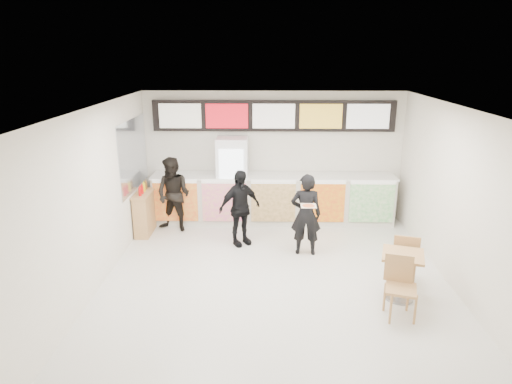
{
  "coord_description": "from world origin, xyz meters",
  "views": [
    {
      "loc": [
        -0.19,
        -6.97,
        3.84
      ],
      "look_at": [
        -0.36,
        1.2,
        1.32
      ],
      "focal_mm": 32.0,
      "sensor_mm": 36.0,
      "label": 1
    }
  ],
  "objects_px": {
    "customer_main": "(306,215)",
    "customer_mid": "(240,208)",
    "drinks_fridge": "(233,181)",
    "service_counter": "(273,199)",
    "condiment_ledge": "(144,213)",
    "cafe_table": "(402,268)",
    "customer_left": "(174,195)"
  },
  "relations": [
    {
      "from": "customer_left",
      "to": "cafe_table",
      "type": "bearing_deg",
      "value": -14.08
    },
    {
      "from": "service_counter",
      "to": "customer_left",
      "type": "distance_m",
      "value": 2.28
    },
    {
      "from": "customer_main",
      "to": "customer_mid",
      "type": "relative_size",
      "value": 1.03
    },
    {
      "from": "drinks_fridge",
      "to": "service_counter",
      "type": "bearing_deg",
      "value": -0.99
    },
    {
      "from": "service_counter",
      "to": "cafe_table",
      "type": "relative_size",
      "value": 3.35
    },
    {
      "from": "customer_left",
      "to": "customer_main",
      "type": "bearing_deg",
      "value": -2.35
    },
    {
      "from": "service_counter",
      "to": "drinks_fridge",
      "type": "distance_m",
      "value": 1.03
    },
    {
      "from": "customer_mid",
      "to": "cafe_table",
      "type": "xyz_separation_m",
      "value": [
        2.7,
        -2.14,
        -0.25
      ]
    },
    {
      "from": "drinks_fridge",
      "to": "customer_mid",
      "type": "bearing_deg",
      "value": -79.91
    },
    {
      "from": "service_counter",
      "to": "drinks_fridge",
      "type": "relative_size",
      "value": 2.78
    },
    {
      "from": "customer_left",
      "to": "cafe_table",
      "type": "relative_size",
      "value": 1.0
    },
    {
      "from": "customer_main",
      "to": "condiment_ledge",
      "type": "relative_size",
      "value": 1.47
    },
    {
      "from": "drinks_fridge",
      "to": "cafe_table",
      "type": "bearing_deg",
      "value": -49.64
    },
    {
      "from": "customer_left",
      "to": "cafe_table",
      "type": "distance_m",
      "value": 5.11
    },
    {
      "from": "customer_left",
      "to": "customer_mid",
      "type": "bearing_deg",
      "value": -6.22
    },
    {
      "from": "customer_main",
      "to": "condiment_ledge",
      "type": "bearing_deg",
      "value": -12.83
    },
    {
      "from": "service_counter",
      "to": "customer_main",
      "type": "distance_m",
      "value": 1.85
    },
    {
      "from": "drinks_fridge",
      "to": "condiment_ledge",
      "type": "xyz_separation_m",
      "value": [
        -1.89,
        -0.76,
        -0.53
      ]
    },
    {
      "from": "customer_mid",
      "to": "cafe_table",
      "type": "distance_m",
      "value": 3.46
    },
    {
      "from": "drinks_fridge",
      "to": "customer_main",
      "type": "height_order",
      "value": "drinks_fridge"
    },
    {
      "from": "condiment_ledge",
      "to": "customer_left",
      "type": "bearing_deg",
      "value": 18.03
    },
    {
      "from": "customer_mid",
      "to": "condiment_ledge",
      "type": "bearing_deg",
      "value": 132.23
    },
    {
      "from": "customer_main",
      "to": "cafe_table",
      "type": "distance_m",
      "value": 2.22
    },
    {
      "from": "drinks_fridge",
      "to": "condiment_ledge",
      "type": "relative_size",
      "value": 1.8
    },
    {
      "from": "condiment_ledge",
      "to": "service_counter",
      "type": "bearing_deg",
      "value": 14.77
    },
    {
      "from": "service_counter",
      "to": "customer_left",
      "type": "xyz_separation_m",
      "value": [
        -2.2,
        -0.54,
        0.26
      ]
    },
    {
      "from": "service_counter",
      "to": "customer_mid",
      "type": "xyz_separation_m",
      "value": [
        -0.7,
        -1.3,
        0.22
      ]
    },
    {
      "from": "drinks_fridge",
      "to": "condiment_ledge",
      "type": "height_order",
      "value": "drinks_fridge"
    },
    {
      "from": "service_counter",
      "to": "cafe_table",
      "type": "xyz_separation_m",
      "value": [
        2.0,
        -3.44,
        -0.02
      ]
    },
    {
      "from": "customer_mid",
      "to": "customer_main",
      "type": "bearing_deg",
      "value": -51.23
    },
    {
      "from": "service_counter",
      "to": "customer_mid",
      "type": "bearing_deg",
      "value": -118.39
    },
    {
      "from": "drinks_fridge",
      "to": "customer_left",
      "type": "relative_size",
      "value": 1.21
    }
  ]
}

